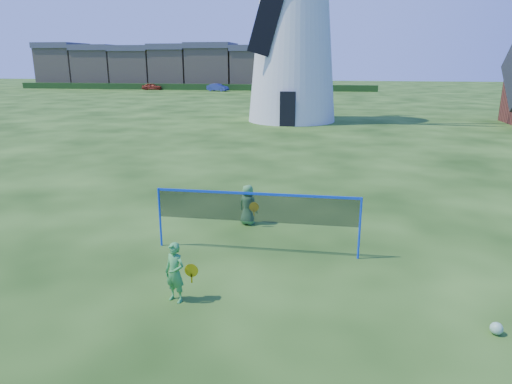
{
  "coord_description": "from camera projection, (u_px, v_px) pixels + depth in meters",
  "views": [
    {
      "loc": [
        1.97,
        -10.18,
        4.6
      ],
      "look_at": [
        0.2,
        0.5,
        1.5
      ],
      "focal_mm": 31.99,
      "sensor_mm": 36.0,
      "label": 1
    }
  ],
  "objects": [
    {
      "name": "car_right",
      "position": [
        218.0,
        87.0,
        73.65
      ],
      "size": [
        3.84,
        2.4,
        1.2
      ],
      "primitive_type": "imported",
      "rotation": [
        0.0,
        0.0,
        1.23
      ],
      "color": "navy",
      "rests_on": "ground"
    },
    {
      "name": "play_ball",
      "position": [
        496.0,
        328.0,
        7.97
      ],
      "size": [
        0.22,
        0.22,
        0.22
      ],
      "primitive_type": "sphere",
      "color": "green",
      "rests_on": "ground"
    },
    {
      "name": "badminton_net",
      "position": [
        256.0,
        209.0,
        11.15
      ],
      "size": [
        5.05,
        0.05,
        1.55
      ],
      "color": "blue",
      "rests_on": "ground"
    },
    {
      "name": "ground",
      "position": [
        245.0,
        256.0,
        11.23
      ],
      "size": [
        220.0,
        220.0,
        0.0
      ],
      "primitive_type": "plane",
      "color": "black",
      "rests_on": "ground"
    },
    {
      "name": "terraced_houses",
      "position": [
        177.0,
        66.0,
        82.55
      ],
      "size": [
        51.46,
        8.4,
        8.38
      ],
      "color": "tan",
      "rests_on": "ground"
    },
    {
      "name": "car_left",
      "position": [
        152.0,
        87.0,
        76.94
      ],
      "size": [
        3.43,
        1.76,
        1.12
      ],
      "primitive_type": "imported",
      "rotation": [
        0.0,
        0.0,
        1.71
      ],
      "color": "maroon",
      "rests_on": "ground"
    },
    {
      "name": "hedge",
      "position": [
        190.0,
        87.0,
        77.14
      ],
      "size": [
        62.0,
        0.8,
        1.0
      ],
      "primitive_type": "cube",
      "color": "#193814",
      "rests_on": "ground"
    },
    {
      "name": "player_girl",
      "position": [
        175.0,
        273.0,
        8.95
      ],
      "size": [
        0.68,
        0.44,
        1.23
      ],
      "rotation": [
        0.0,
        0.0,
        -0.37
      ],
      "color": "green",
      "rests_on": "ground"
    },
    {
      "name": "windmill",
      "position": [
        293.0,
        26.0,
        34.84
      ],
      "size": [
        16.77,
        6.9,
        21.71
      ],
      "color": "white",
      "rests_on": "ground"
    },
    {
      "name": "player_boy",
      "position": [
        248.0,
        205.0,
        13.26
      ],
      "size": [
        0.7,
        0.58,
        1.18
      ],
      "rotation": [
        0.0,
        0.0,
        2.73
      ],
      "color": "#4A9146",
      "rests_on": "ground"
    }
  ]
}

